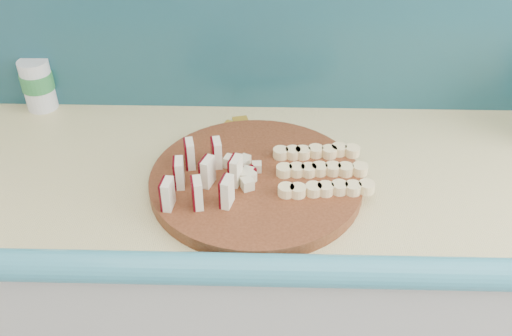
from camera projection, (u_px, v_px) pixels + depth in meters
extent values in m
cube|color=beige|center=(384.00, 313.00, 1.53)|extent=(2.20, 0.60, 0.88)
cube|color=#E8D788|center=(412.00, 178.00, 1.26)|extent=(2.20, 0.60, 0.03)
cube|color=teal|center=(444.00, 279.00, 1.02)|extent=(2.20, 0.06, 0.03)
cube|color=teal|center=(406.00, 14.00, 1.34)|extent=(2.20, 0.02, 0.50)
cylinder|color=#4A220F|center=(256.00, 181.00, 1.20)|extent=(0.49, 0.49, 0.03)
cube|color=#F8EAC7|center=(168.00, 194.00, 1.10)|extent=(0.02, 0.04, 0.06)
cube|color=#47050C|center=(163.00, 194.00, 1.10)|extent=(0.01, 0.04, 0.06)
cube|color=#F8EAC7|center=(180.00, 173.00, 1.15)|extent=(0.02, 0.04, 0.06)
cube|color=#47050C|center=(175.00, 173.00, 1.15)|extent=(0.01, 0.04, 0.06)
cube|color=#F8EAC7|center=(190.00, 154.00, 1.21)|extent=(0.02, 0.04, 0.06)
cube|color=#47050C|center=(186.00, 154.00, 1.21)|extent=(0.01, 0.04, 0.06)
cube|color=#F8EAC7|center=(198.00, 193.00, 1.10)|extent=(0.02, 0.04, 0.06)
cube|color=#47050C|center=(193.00, 193.00, 1.10)|extent=(0.01, 0.04, 0.06)
cube|color=#F8EAC7|center=(208.00, 172.00, 1.15)|extent=(0.02, 0.04, 0.06)
cube|color=#47050C|center=(203.00, 172.00, 1.15)|extent=(0.01, 0.04, 0.06)
cube|color=#F8EAC7|center=(217.00, 153.00, 1.21)|extent=(0.02, 0.04, 0.06)
cube|color=#47050C|center=(213.00, 153.00, 1.21)|extent=(0.01, 0.04, 0.06)
cube|color=#F8EAC7|center=(228.00, 192.00, 1.10)|extent=(0.02, 0.04, 0.06)
cube|color=#47050C|center=(222.00, 192.00, 1.10)|extent=(0.01, 0.04, 0.06)
cube|color=#F8EAC7|center=(236.00, 171.00, 1.16)|extent=(0.02, 0.04, 0.06)
cube|color=#47050C|center=(231.00, 171.00, 1.16)|extent=(0.01, 0.04, 0.06)
cube|color=beige|center=(248.00, 172.00, 1.19)|extent=(0.02, 0.02, 0.02)
cube|color=beige|center=(250.00, 169.00, 1.20)|extent=(0.02, 0.02, 0.02)
cube|color=#47050C|center=(248.00, 165.00, 1.21)|extent=(0.02, 0.02, 0.02)
cube|color=beige|center=(242.00, 169.00, 1.20)|extent=(0.02, 0.02, 0.02)
cube|color=beige|center=(236.00, 168.00, 1.20)|extent=(0.02, 0.02, 0.02)
cube|color=beige|center=(230.00, 170.00, 1.19)|extent=(0.02, 0.02, 0.02)
cube|color=beige|center=(237.00, 173.00, 1.18)|extent=(0.02, 0.02, 0.02)
cube|color=beige|center=(236.00, 177.00, 1.17)|extent=(0.02, 0.02, 0.02)
cube|color=#47050C|center=(242.00, 181.00, 1.16)|extent=(0.02, 0.02, 0.02)
cube|color=beige|center=(247.00, 176.00, 1.18)|extent=(0.02, 0.02, 0.02)
cube|color=beige|center=(253.00, 175.00, 1.18)|extent=(0.02, 0.02, 0.02)
cylinder|color=#FFE19B|center=(286.00, 191.00, 1.14)|extent=(0.03, 0.03, 0.02)
cylinder|color=#FFE19B|center=(299.00, 190.00, 1.14)|extent=(0.03, 0.03, 0.02)
cylinder|color=#FFE19B|center=(313.00, 190.00, 1.14)|extent=(0.03, 0.03, 0.02)
cylinder|color=#FFE19B|center=(326.00, 189.00, 1.14)|extent=(0.03, 0.03, 0.02)
cylinder|color=#FFE19B|center=(339.00, 189.00, 1.14)|extent=(0.03, 0.03, 0.02)
cylinder|color=#FFE19B|center=(353.00, 188.00, 1.14)|extent=(0.03, 0.03, 0.02)
cylinder|color=#FFE19B|center=(366.00, 188.00, 1.15)|extent=(0.03, 0.03, 0.02)
cylinder|color=#FFE19B|center=(283.00, 171.00, 1.19)|extent=(0.03, 0.03, 0.02)
cylinder|color=#FFE19B|center=(295.00, 170.00, 1.19)|extent=(0.03, 0.03, 0.02)
cylinder|color=#FFE19B|center=(308.00, 170.00, 1.19)|extent=(0.03, 0.03, 0.02)
cylinder|color=#FFE19B|center=(321.00, 169.00, 1.20)|extent=(0.03, 0.03, 0.02)
cylinder|color=#FFE19B|center=(334.00, 169.00, 1.20)|extent=(0.03, 0.03, 0.02)
cylinder|color=#FFE19B|center=(346.00, 169.00, 1.20)|extent=(0.03, 0.03, 0.02)
cylinder|color=#FFE19B|center=(359.00, 168.00, 1.20)|extent=(0.03, 0.03, 0.02)
cylinder|color=#FFE19B|center=(280.00, 153.00, 1.25)|extent=(0.03, 0.03, 0.02)
cylinder|color=#FFE19B|center=(292.00, 152.00, 1.25)|extent=(0.03, 0.03, 0.02)
cylinder|color=#FFE19B|center=(304.00, 152.00, 1.25)|extent=(0.03, 0.03, 0.02)
cylinder|color=#FFE19B|center=(316.00, 151.00, 1.25)|extent=(0.03, 0.03, 0.02)
cylinder|color=#FFE19B|center=(328.00, 151.00, 1.25)|extent=(0.03, 0.03, 0.02)
cylinder|color=#FFE19B|center=(340.00, 151.00, 1.25)|extent=(0.03, 0.03, 0.02)
cylinder|color=#FFE19B|center=(353.00, 150.00, 1.25)|extent=(0.03, 0.03, 0.02)
cylinder|color=silver|center=(38.00, 85.00, 1.44)|extent=(0.08, 0.08, 0.13)
cylinder|color=#2E7F40|center=(37.00, 81.00, 1.44)|extent=(0.08, 0.08, 0.04)
cube|color=#B68E23|center=(219.00, 139.00, 1.35)|extent=(0.10, 0.17, 0.01)
cube|color=#B68E23|center=(246.00, 135.00, 1.37)|extent=(0.08, 0.17, 0.01)
cube|color=#B68E23|center=(268.00, 143.00, 1.34)|extent=(0.14, 0.15, 0.01)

